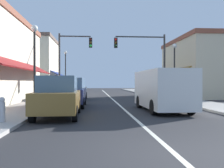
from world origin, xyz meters
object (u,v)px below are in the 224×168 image
(traffic_signal_mast_arm, at_px, (148,55))
(fire_hydrant, at_px, (2,109))
(parked_car_nearest_left, at_px, (58,97))
(parked_car_third_left, at_px, (75,90))
(street_lamp_left_near, at_px, (34,52))
(street_lamp_left_far, at_px, (66,66))
(parked_car_second_left, at_px, (70,93))
(street_lamp_right_mid, at_px, (174,62))
(van_in_lane, at_px, (162,89))
(traffic_signal_left_corner, at_px, (70,56))

(traffic_signal_mast_arm, distance_m, fire_hydrant, 15.81)
(parked_car_nearest_left, relative_size, parked_car_third_left, 1.00)
(street_lamp_left_near, bearing_deg, street_lamp_left_far, 90.19)
(parked_car_second_left, relative_size, street_lamp_left_far, 0.81)
(street_lamp_left_near, distance_m, fire_hydrant, 5.18)
(parked_car_third_left, distance_m, street_lamp_right_mid, 8.64)
(street_lamp_left_far, bearing_deg, van_in_lane, -66.80)
(traffic_signal_mast_arm, relative_size, fire_hydrant, 6.76)
(parked_car_third_left, relative_size, street_lamp_right_mid, 0.87)
(parked_car_nearest_left, xyz_separation_m, street_lamp_right_mid, (8.29, 9.34, 2.32))
(van_in_lane, xyz_separation_m, street_lamp_right_mid, (3.17, 7.42, 2.05))
(street_lamp_left_near, bearing_deg, parked_car_second_left, 44.39)
(parked_car_nearest_left, height_order, street_lamp_left_near, street_lamp_left_near)
(street_lamp_left_near, bearing_deg, parked_car_nearest_left, -58.52)
(traffic_signal_left_corner, bearing_deg, parked_car_third_left, -71.50)
(parked_car_third_left, height_order, street_lamp_right_mid, street_lamp_right_mid)
(parked_car_second_left, xyz_separation_m, traffic_signal_mast_arm, (6.31, 6.91, 3.11))
(traffic_signal_mast_arm, height_order, street_lamp_left_near, traffic_signal_mast_arm)
(traffic_signal_left_corner, relative_size, fire_hydrant, 6.87)
(street_lamp_right_mid, height_order, street_lamp_left_far, street_lamp_left_far)
(parked_car_second_left, distance_m, van_in_lane, 5.56)
(street_lamp_left_near, bearing_deg, parked_car_third_left, 77.72)
(parked_car_third_left, distance_m, street_lamp_left_near, 7.94)
(parked_car_second_left, bearing_deg, van_in_lane, -25.35)
(van_in_lane, distance_m, fire_hydrant, 7.81)
(traffic_signal_mast_arm, xyz_separation_m, street_lamp_left_far, (-8.11, 6.50, -0.58))
(street_lamp_left_near, bearing_deg, traffic_signal_mast_arm, 46.92)
(street_lamp_left_far, bearing_deg, fire_hydrant, -90.05)
(van_in_lane, relative_size, street_lamp_left_far, 1.02)
(fire_hydrant, bearing_deg, van_in_lane, 29.01)
(parked_car_second_left, bearing_deg, traffic_signal_left_corner, 96.21)
(parked_car_third_left, xyz_separation_m, van_in_lane, (5.12, -8.18, 0.27))
(parked_car_nearest_left, height_order, van_in_lane, van_in_lane)
(parked_car_third_left, bearing_deg, van_in_lane, -56.62)
(parked_car_second_left, relative_size, traffic_signal_mast_arm, 0.70)
(traffic_signal_left_corner, bearing_deg, street_lamp_left_near, -96.15)
(parked_car_second_left, relative_size, street_lamp_right_mid, 0.87)
(parked_car_second_left, xyz_separation_m, street_lamp_right_mid, (8.17, 4.98, 2.32))
(parked_car_nearest_left, height_order, parked_car_second_left, same)
(street_lamp_left_far, bearing_deg, parked_car_second_left, -82.38)
(fire_hydrant, bearing_deg, parked_car_third_left, 81.96)
(traffic_signal_mast_arm, xyz_separation_m, traffic_signal_left_corner, (-7.05, 0.69, -0.06))
(street_lamp_left_far, bearing_deg, traffic_signal_left_corner, -79.72)
(parked_car_nearest_left, xyz_separation_m, parked_car_third_left, (0.00, 10.10, 0.00))
(traffic_signal_left_corner, height_order, street_lamp_left_near, traffic_signal_left_corner)
(street_lamp_right_mid, distance_m, fire_hydrant, 15.23)
(parked_car_second_left, bearing_deg, parked_car_nearest_left, -90.97)
(parked_car_nearest_left, height_order, traffic_signal_left_corner, traffic_signal_left_corner)
(parked_car_nearest_left, relative_size, street_lamp_left_near, 0.90)
(parked_car_third_left, relative_size, street_lamp_left_near, 0.91)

